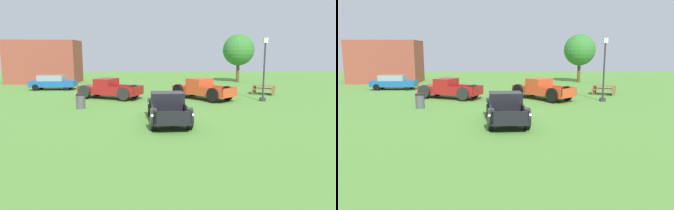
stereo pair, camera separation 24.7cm
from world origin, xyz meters
The scene contains 10 objects.
ground_plane centered at (0.00, 0.00, 0.00)m, with size 80.00×80.00×0.00m, color #548C38.
pickup_truck_foreground centered at (-0.01, -0.10, 0.72)m, with size 2.18×5.05×1.51m.
pickup_truck_behind_left centered at (2.71, 7.62, 0.75)m, with size 4.71×5.05×1.57m.
pickup_truck_behind_right centered at (-4.44, 8.10, 0.73)m, with size 5.32×3.63×1.54m.
sedan_distant_a centered at (-10.29, 13.90, 0.72)m, with size 4.14×1.71×1.38m.
lamp_post_near centered at (7.23, 6.28, 2.41)m, with size 0.36×0.36×4.61m.
picnic_table centered at (8.53, 9.90, 0.49)m, with size 2.28×2.15×0.78m.
trash_can centered at (-5.37, 3.72, 0.48)m, with size 0.59×0.59×0.95m.
oak_tree_east centered at (9.07, 20.56, 3.73)m, with size 3.60×3.60×5.54m.
brick_pavilion centered at (-13.35, 20.91, 2.41)m, with size 7.73×4.42×4.83m.
Camera 2 is at (-0.40, -16.32, 3.60)m, focal length 33.84 mm.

